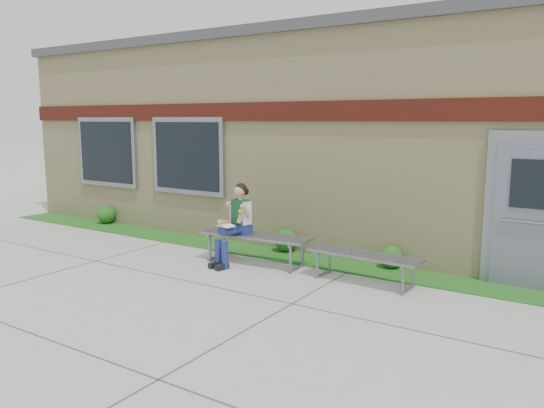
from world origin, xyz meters
The scene contains 9 objects.
ground centered at (0.00, 0.00, 0.00)m, with size 80.00×80.00×0.00m, color #9E9E99.
grass_strip centered at (0.00, 2.60, 0.01)m, with size 16.00×0.80×0.02m, color #1B4E14.
school_building centered at (0.00, 5.99, 2.10)m, with size 16.20×6.22×4.20m.
bench_left centered at (-0.57, 1.90, 0.40)m, with size 2.02×0.69×0.52m.
bench_right centered at (1.43, 1.90, 0.35)m, with size 1.78×0.58×0.46m.
girl centered at (-0.84, 1.69, 0.75)m, with size 0.48×0.83×1.39m.
shrub_west centered at (-5.50, 2.85, 0.23)m, with size 0.43×0.43×0.43m, color #1B4E14.
shrub_mid centered at (-0.53, 2.85, 0.23)m, with size 0.42×0.42×0.42m, color #1B4E14.
shrub_east centered at (1.52, 2.85, 0.21)m, with size 0.37×0.37×0.37m, color #1B4E14.
Camera 1 is at (4.47, -5.38, 2.46)m, focal length 35.00 mm.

